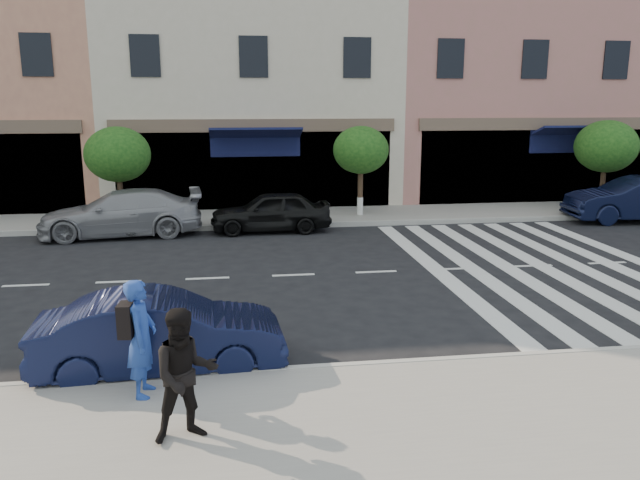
{
  "coord_description": "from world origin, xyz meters",
  "views": [
    {
      "loc": [
        -1.36,
        -10.12,
        4.06
      ],
      "look_at": [
        0.28,
        1.52,
        1.4
      ],
      "focal_mm": 35.0,
      "sensor_mm": 36.0,
      "label": 1
    }
  ],
  "objects_px": {
    "photographer": "(142,338)",
    "walker": "(185,375)",
    "car_far_left": "(121,213)",
    "car_far_right": "(636,200)",
    "car_far_mid": "(271,211)",
    "car_near_mid": "(161,333)"
  },
  "relations": [
    {
      "from": "car_far_right",
      "to": "walker",
      "type": "bearing_deg",
      "value": -43.7
    },
    {
      "from": "car_far_left",
      "to": "car_far_mid",
      "type": "bearing_deg",
      "value": 84.88
    },
    {
      "from": "photographer",
      "to": "car_far_right",
      "type": "bearing_deg",
      "value": -48.0
    },
    {
      "from": "photographer",
      "to": "car_far_right",
      "type": "relative_size",
      "value": 0.35
    },
    {
      "from": "car_near_mid",
      "to": "car_far_left",
      "type": "relative_size",
      "value": 0.77
    },
    {
      "from": "walker",
      "to": "car_near_mid",
      "type": "relative_size",
      "value": 0.43
    },
    {
      "from": "walker",
      "to": "car_far_right",
      "type": "bearing_deg",
      "value": 26.04
    },
    {
      "from": "car_far_left",
      "to": "car_far_right",
      "type": "bearing_deg",
      "value": 84.51
    },
    {
      "from": "photographer",
      "to": "car_far_right",
      "type": "xyz_separation_m",
      "value": [
        14.76,
        11.05,
        -0.2
      ]
    },
    {
      "from": "car_near_mid",
      "to": "car_far_left",
      "type": "height_order",
      "value": "car_far_left"
    },
    {
      "from": "car_far_left",
      "to": "car_far_right",
      "type": "distance_m",
      "value": 16.87
    },
    {
      "from": "car_near_mid",
      "to": "car_far_left",
      "type": "xyz_separation_m",
      "value": [
        -2.23,
        10.1,
        0.08
      ]
    },
    {
      "from": "walker",
      "to": "car_far_left",
      "type": "relative_size",
      "value": 0.33
    },
    {
      "from": "car_near_mid",
      "to": "walker",
      "type": "bearing_deg",
      "value": -170.42
    },
    {
      "from": "car_near_mid",
      "to": "car_far_right",
      "type": "distance_m",
      "value": 17.72
    },
    {
      "from": "car_far_left",
      "to": "car_far_right",
      "type": "height_order",
      "value": "car_far_right"
    },
    {
      "from": "car_far_left",
      "to": "car_far_mid",
      "type": "height_order",
      "value": "car_far_left"
    },
    {
      "from": "car_far_left",
      "to": "photographer",
      "type": "bearing_deg",
      "value": 5.56
    },
    {
      "from": "photographer",
      "to": "walker",
      "type": "bearing_deg",
      "value": -146.9
    },
    {
      "from": "walker",
      "to": "car_near_mid",
      "type": "xyz_separation_m",
      "value": [
        -0.53,
        2.3,
        -0.34
      ]
    },
    {
      "from": "photographer",
      "to": "car_near_mid",
      "type": "height_order",
      "value": "photographer"
    },
    {
      "from": "car_near_mid",
      "to": "car_far_mid",
      "type": "xyz_separation_m",
      "value": [
        2.3,
        10.1,
        0.02
      ]
    }
  ]
}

